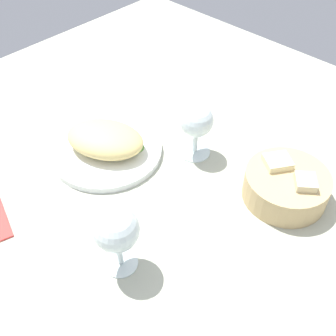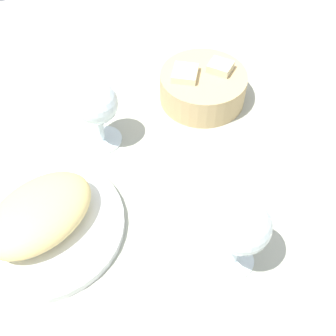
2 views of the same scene
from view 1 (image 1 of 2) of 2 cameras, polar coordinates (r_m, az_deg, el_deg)
name	(u,v)px [view 1 (image 1 of 2)]	position (r cm, az deg, el deg)	size (l,w,h in cm)	color
ground_plane	(155,197)	(83.73, -1.82, -3.97)	(140.00, 140.00, 2.00)	#AAAD98
plate	(107,151)	(91.91, -8.49, 2.40)	(24.35, 24.35, 1.40)	white
omelette	(105,139)	(89.71, -8.71, 3.98)	(17.20, 11.78, 5.30)	#DDC477
lettuce_garnish	(136,145)	(90.27, -4.52, 3.23)	(3.78, 3.78, 1.74)	#4A8531
bread_basket	(286,185)	(83.40, 15.99, -2.28)	(16.40, 16.40, 7.43)	tan
wine_glass_near	(116,231)	(66.01, -7.14, -8.69)	(7.54, 7.54, 13.51)	silver
wine_glass_far	(196,123)	(86.33, 3.96, 6.21)	(7.10, 7.10, 12.49)	silver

